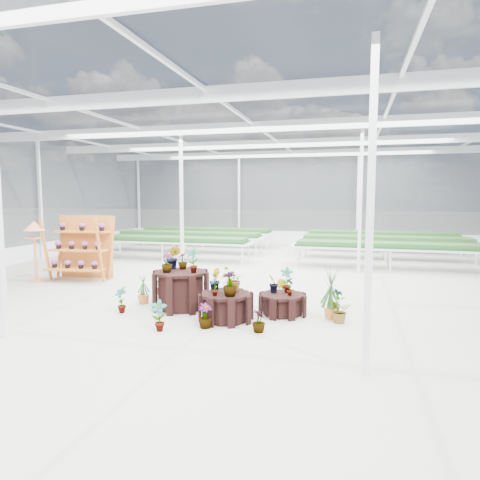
% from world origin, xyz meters
% --- Properties ---
extents(ground_plane, '(24.00, 24.00, 0.00)m').
position_xyz_m(ground_plane, '(0.00, 0.00, 0.00)').
color(ground_plane, gray).
rests_on(ground_plane, ground).
extents(greenhouse_shell, '(18.00, 24.00, 4.50)m').
position_xyz_m(greenhouse_shell, '(0.00, 0.00, 2.25)').
color(greenhouse_shell, white).
rests_on(greenhouse_shell, ground).
extents(steel_frame, '(18.00, 24.00, 4.50)m').
position_xyz_m(steel_frame, '(0.00, 0.00, 2.25)').
color(steel_frame, silver).
rests_on(steel_frame, ground).
extents(nursery_benches, '(16.00, 7.00, 0.84)m').
position_xyz_m(nursery_benches, '(0.00, 7.20, 0.42)').
color(nursery_benches, silver).
rests_on(nursery_benches, ground).
extents(plinth_tall, '(1.21, 1.21, 0.82)m').
position_xyz_m(plinth_tall, '(-0.77, -1.47, 0.41)').
color(plinth_tall, black).
rests_on(plinth_tall, ground).
extents(plinth_mid, '(1.30, 1.30, 0.55)m').
position_xyz_m(plinth_mid, '(0.43, -2.07, 0.27)').
color(plinth_mid, black).
rests_on(plinth_mid, ground).
extents(plinth_low, '(1.16, 1.16, 0.43)m').
position_xyz_m(plinth_low, '(1.43, -1.37, 0.22)').
color(plinth_low, black).
rests_on(plinth_low, ground).
extents(shelf_rack, '(1.82, 1.07, 1.86)m').
position_xyz_m(shelf_rack, '(-4.83, 0.73, 0.93)').
color(shelf_rack, '#BE6625').
rests_on(shelf_rack, ground).
extents(bird_table, '(0.49, 0.49, 1.73)m').
position_xyz_m(bird_table, '(-5.83, 0.14, 0.87)').
color(bird_table, '#DA8352').
rests_on(bird_table, ground).
extents(nursery_plants, '(4.85, 3.24, 1.35)m').
position_xyz_m(nursery_plants, '(0.23, -1.33, 0.49)').
color(nursery_plants, '#244A20').
rests_on(nursery_plants, ground).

